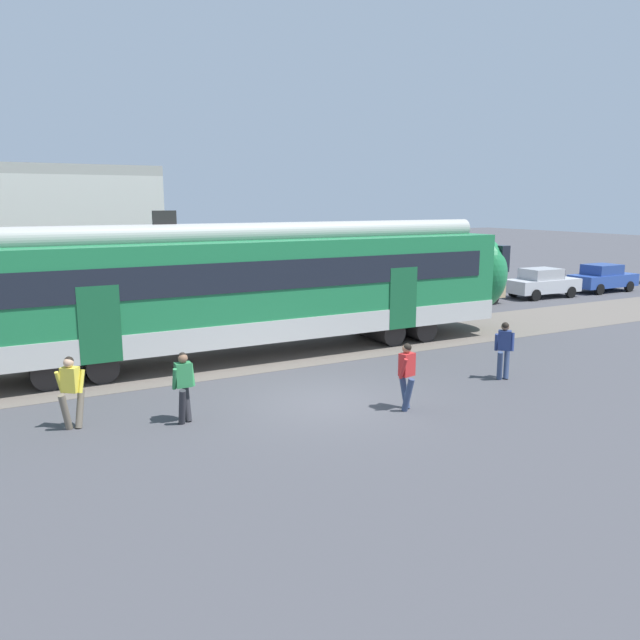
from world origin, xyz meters
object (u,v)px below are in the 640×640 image
Objects in this scene: pedestrian_navy at (504,346)px; pedestrian_red at (407,372)px; pedestrian_green at (183,381)px; parked_car_blue at (603,278)px; parked_car_silver at (542,283)px; pedestrian_yellow at (71,387)px; parked_car_tan at (463,288)px.

pedestrian_red is at bearing -167.79° from pedestrian_navy.
pedestrian_green is at bearing 161.57° from pedestrian_red.
parked_car_silver is at bearing 179.46° from parked_car_blue.
parked_car_silver is (24.35, 9.01, -0.18)m from pedestrian_yellow.
parked_car_silver is (5.17, -0.28, 0.00)m from parked_car_tan.
pedestrian_navy is at bearing -149.30° from parked_car_blue.
pedestrian_green is at bearing 174.92° from pedestrian_navy.
parked_car_tan is 1.02× the size of parked_car_blue.
pedestrian_yellow and pedestrian_navy have the same top height.
pedestrian_navy is at bearing -5.08° from pedestrian_green.
pedestrian_green and pedestrian_red have the same top height.
pedestrian_red is 0.41× the size of parked_car_tan.
pedestrian_green is 1.00× the size of pedestrian_navy.
parked_car_tan is at bearing 176.86° from parked_car_silver.
pedestrian_red reaches higher than parked_car_blue.
parked_car_silver is (17.05, 11.45, -0.18)m from pedestrian_red.
parked_car_blue is at bearing 27.66° from pedestrian_red.
pedestrian_green is at bearing -156.08° from parked_car_silver.
pedestrian_yellow is at bearing -159.70° from parked_car_silver.
parked_car_tan is (7.88, 10.86, -0.18)m from pedestrian_navy.
pedestrian_yellow is at bearing 172.09° from pedestrian_navy.
parked_car_blue is (21.75, 11.40, -0.18)m from pedestrian_red.
parked_car_silver is (22.05, 9.78, -0.21)m from pedestrian_green.
parked_car_tan is at bearing 178.09° from parked_car_blue.
pedestrian_yellow is 0.42× the size of parked_car_blue.
parked_car_blue is (29.06, 8.96, -0.18)m from pedestrian_yellow.
parked_car_silver is (13.05, 10.58, -0.18)m from pedestrian_navy.
pedestrian_yellow reaches higher than parked_car_tan.
parked_car_blue is at bearing 20.00° from pedestrian_green.
parked_car_silver is at bearing 20.30° from pedestrian_yellow.
parked_car_tan is at bearing 30.81° from pedestrian_green.
pedestrian_green is at bearing -149.19° from parked_car_tan.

